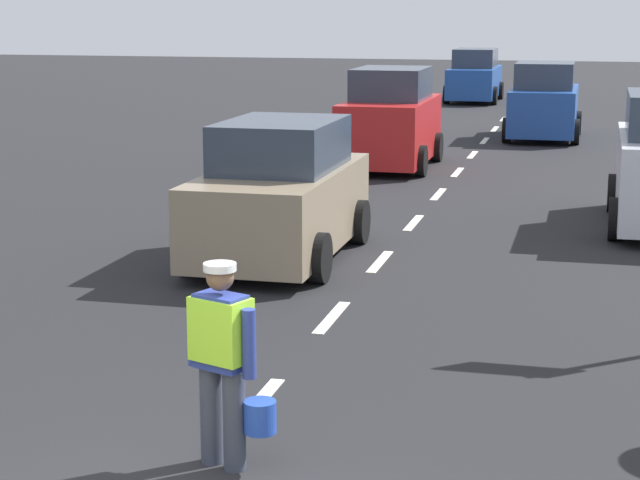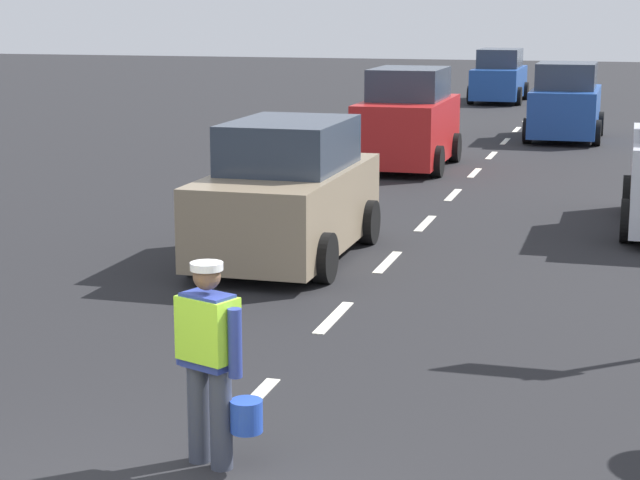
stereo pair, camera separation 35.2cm
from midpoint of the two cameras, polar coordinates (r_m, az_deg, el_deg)
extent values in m
plane|color=black|center=(28.01, 9.20, 4.36)|extent=(96.00, 96.00, 0.00)
cube|color=silver|center=(10.45, -2.61, -8.34)|extent=(0.14, 1.40, 0.01)
cube|color=silver|center=(13.19, 1.47, -3.99)|extent=(0.14, 1.40, 0.01)
cube|color=silver|center=(16.02, 4.11, -1.14)|extent=(0.14, 1.40, 0.01)
cube|color=silver|center=(18.91, 5.94, 0.84)|extent=(0.14, 1.40, 0.01)
cube|color=silver|center=(21.83, 7.28, 2.30)|extent=(0.14, 1.40, 0.01)
cube|color=silver|center=(24.76, 8.31, 3.41)|extent=(0.14, 1.40, 0.01)
cube|color=silver|center=(27.71, 9.13, 4.29)|extent=(0.14, 1.40, 0.01)
cube|color=silver|center=(30.67, 9.78, 4.99)|extent=(0.14, 1.40, 0.01)
cube|color=silver|center=(33.64, 10.32, 5.58)|extent=(0.14, 1.40, 0.01)
cube|color=silver|center=(36.61, 10.78, 6.06)|extent=(0.14, 1.40, 0.01)
cube|color=silver|center=(39.59, 11.17, 6.48)|extent=(0.14, 1.40, 0.01)
cube|color=silver|center=(42.57, 11.50, 6.83)|extent=(0.14, 1.40, 0.01)
cube|color=silver|center=(45.55, 11.79, 7.14)|extent=(0.14, 1.40, 0.01)
cube|color=silver|center=(48.53, 12.05, 7.41)|extent=(0.14, 1.40, 0.01)
cube|color=silver|center=(51.52, 12.27, 7.65)|extent=(0.14, 1.40, 0.01)
cube|color=silver|center=(54.51, 12.47, 7.86)|extent=(0.14, 1.40, 0.01)
cylinder|color=#383D4C|center=(9.09, -5.10, -8.81)|extent=(0.18, 0.18, 0.82)
cylinder|color=#383D4C|center=(8.94, -3.95, -9.15)|extent=(0.18, 0.18, 0.82)
cube|color=navy|center=(8.79, -4.61, -4.65)|extent=(0.46, 0.37, 0.60)
cube|color=#A5EA33|center=(8.79, -4.61, -4.53)|extent=(0.53, 0.43, 0.51)
cylinder|color=navy|center=(8.99, -5.94, -4.64)|extent=(0.11, 0.11, 0.55)
cylinder|color=navy|center=(8.63, -3.20, -5.30)|extent=(0.11, 0.11, 0.55)
sphere|color=brown|center=(8.68, -4.66, -1.86)|extent=(0.22, 0.22, 0.22)
cylinder|color=silver|center=(8.66, -4.66, -1.35)|extent=(0.26, 0.26, 0.06)
cylinder|color=#2347B7|center=(8.89, -2.64, -8.99)|extent=(0.26, 0.26, 0.26)
cube|color=gray|center=(16.13, -1.03, 1.65)|extent=(1.77, 4.16, 1.12)
cube|color=#2D3847|center=(16.09, -0.93, 4.91)|extent=(1.56, 2.29, 0.70)
cylinder|color=black|center=(14.75, 0.91, -0.92)|extent=(0.22, 0.68, 0.68)
cylinder|color=black|center=(15.30, -5.66, -0.51)|extent=(0.22, 0.68, 0.68)
cylinder|color=black|center=(17.21, 3.10, 0.92)|extent=(0.22, 0.68, 0.68)
cylinder|color=black|center=(17.68, -2.64, 1.23)|extent=(0.22, 0.68, 0.68)
cylinder|color=black|center=(20.49, 16.00, 2.26)|extent=(0.22, 0.68, 0.68)
cylinder|color=black|center=(17.99, 16.01, 0.96)|extent=(0.22, 0.68, 0.68)
cube|color=red|center=(25.33, 4.90, 5.63)|extent=(1.76, 3.95, 1.36)
cube|color=#2D3847|center=(25.34, 4.98, 7.97)|extent=(1.55, 2.17, 0.70)
cylinder|color=black|center=(24.04, 6.44, 4.02)|extent=(0.22, 0.68, 0.68)
cylinder|color=black|center=(24.39, 2.25, 4.20)|extent=(0.22, 0.68, 0.68)
cylinder|color=black|center=(26.44, 7.30, 4.71)|extent=(0.22, 0.68, 0.68)
cylinder|color=black|center=(26.76, 3.47, 4.87)|extent=(0.22, 0.68, 0.68)
cube|color=#1E4799|center=(43.24, 9.38, 7.96)|extent=(1.72, 4.22, 1.11)
cube|color=#2D3847|center=(43.30, 9.43, 9.16)|extent=(1.51, 2.32, 0.70)
cylinder|color=black|center=(41.89, 10.36, 7.26)|extent=(0.22, 0.68, 0.68)
cylinder|color=black|center=(42.09, 7.96, 7.36)|extent=(0.22, 0.68, 0.68)
cylinder|color=black|center=(44.48, 10.68, 7.51)|extent=(0.22, 0.68, 0.68)
cylinder|color=black|center=(44.67, 8.42, 7.60)|extent=(0.22, 0.68, 0.68)
cube|color=#1E4799|center=(31.40, 12.76, 6.47)|extent=(1.75, 3.81, 1.21)
cube|color=#2D3847|center=(31.23, 12.83, 8.20)|extent=(1.54, 2.09, 0.70)
cylinder|color=black|center=(32.67, 11.26, 5.95)|extent=(0.22, 0.68, 0.68)
cylinder|color=black|center=(32.58, 14.41, 5.79)|extent=(0.22, 0.68, 0.68)
cylinder|color=black|center=(30.33, 10.90, 5.51)|extent=(0.22, 0.68, 0.68)
cylinder|color=black|center=(30.23, 14.29, 5.34)|extent=(0.22, 0.68, 0.68)
camera|label=1|loc=(0.18, -89.17, 0.18)|focal=62.56mm
camera|label=2|loc=(0.18, 90.83, -0.18)|focal=62.56mm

